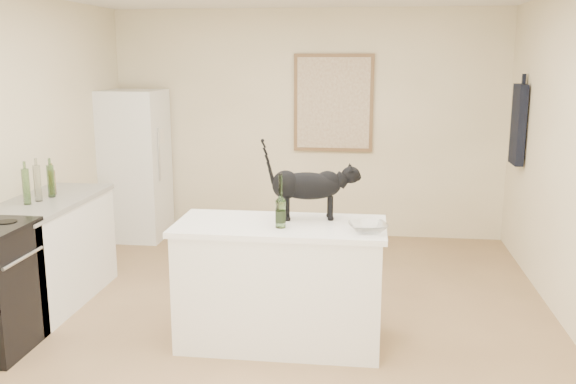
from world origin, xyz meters
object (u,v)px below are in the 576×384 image
Objects in this scene: black_cat at (307,189)px; glass_bowl at (368,228)px; wine_bottle at (281,204)px; fridge at (134,165)px.

black_cat reaches higher than glass_bowl.
glass_bowl is (0.44, -0.31, -0.19)m from black_cat.
wine_bottle is 1.29× the size of glass_bowl.
fridge is 5.04× the size of wine_bottle.
black_cat is 2.40× the size of glass_bowl.
wine_bottle is at bearing -130.94° from black_cat.
fridge is at bearing 134.69° from glass_bowl.
black_cat is 0.31m from wine_bottle.
fridge is 2.70× the size of black_cat.
fridge is 3.28m from black_cat.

